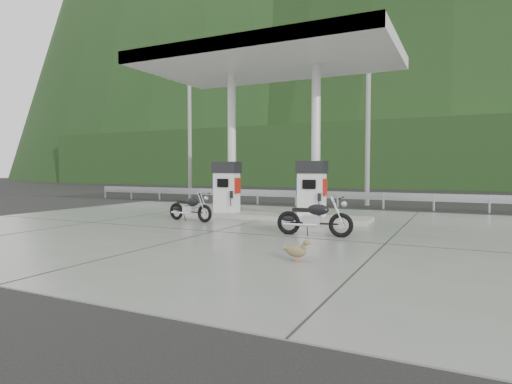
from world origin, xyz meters
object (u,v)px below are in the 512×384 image
at_px(gas_pump_right, 312,189).
at_px(motorcycle_left, 190,209).
at_px(duck, 296,252).
at_px(gas_pump_left, 227,187).
at_px(motorcycle_right, 314,219).

relative_size(gas_pump_right, motorcycle_left, 1.06).
xyz_separation_m(gas_pump_right, duck, (1.73, -6.08, -0.87)).
height_order(gas_pump_left, motorcycle_right, gas_pump_left).
relative_size(gas_pump_left, motorcycle_right, 0.99).
xyz_separation_m(motorcycle_left, motorcycle_right, (4.62, -1.25, 0.03)).
bearing_deg(gas_pump_left, duck, -50.97).
bearing_deg(motorcycle_right, gas_pump_right, 104.92).
bearing_deg(motorcycle_right, gas_pump_left, 139.89).
distance_m(motorcycle_right, duck, 3.11).
bearing_deg(motorcycle_left, duck, -29.81).
height_order(gas_pump_right, motorcycle_left, gas_pump_right).
relative_size(motorcycle_left, duck, 3.47).
bearing_deg(duck, gas_pump_right, 108.36).
bearing_deg(duck, motorcycle_left, 143.42).
bearing_deg(gas_pump_left, motorcycle_right, -35.49).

